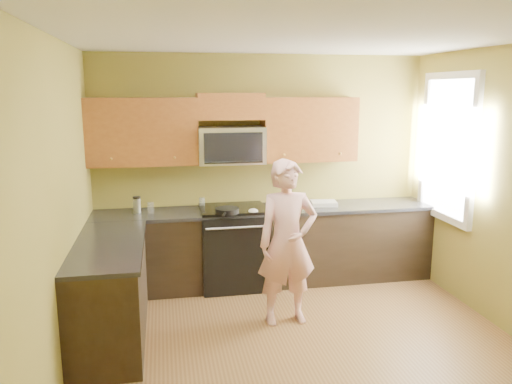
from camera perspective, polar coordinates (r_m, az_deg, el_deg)
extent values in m
plane|color=brown|center=(4.68, 5.62, -17.69)|extent=(4.00, 4.00, 0.00)
plane|color=white|center=(4.11, 6.39, 17.31)|extent=(4.00, 4.00, 0.00)
plane|color=olive|center=(6.10, 0.63, 2.73)|extent=(4.00, 0.00, 4.00)
plane|color=olive|center=(2.43, 19.78, -11.63)|extent=(4.00, 0.00, 4.00)
plane|color=olive|center=(4.11, -21.88, -2.42)|extent=(0.00, 4.00, 4.00)
cube|color=black|center=(6.03, 1.17, -6.28)|extent=(4.00, 0.60, 0.88)
cube|color=black|center=(4.90, -16.23, -11.02)|extent=(0.60, 1.60, 0.88)
cube|color=black|center=(5.89, 1.21, -2.05)|extent=(4.00, 0.62, 0.04)
cube|color=black|center=(4.75, -16.42, -5.87)|extent=(0.62, 1.60, 0.04)
cube|color=brown|center=(5.81, -2.96, 9.71)|extent=(0.76, 0.33, 0.30)
imported|color=#E47273|center=(4.93, 3.60, -5.77)|extent=(0.62, 0.43, 1.64)
cube|color=#B27F47|center=(5.97, 4.40, -1.63)|extent=(0.13, 0.13, 0.01)
ellipsoid|color=silver|center=(5.61, -0.32, -2.20)|extent=(0.14, 0.15, 0.06)
ellipsoid|color=silver|center=(5.90, 3.14, -1.50)|extent=(0.12, 0.14, 0.07)
cube|color=white|center=(6.09, 7.72, -1.27)|extent=(0.33, 0.28, 0.05)
cylinder|color=silver|center=(5.78, -11.90, -1.76)|extent=(0.08, 0.08, 0.12)
cylinder|color=silver|center=(5.93, -6.17, -1.23)|extent=(0.08, 0.08, 0.12)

